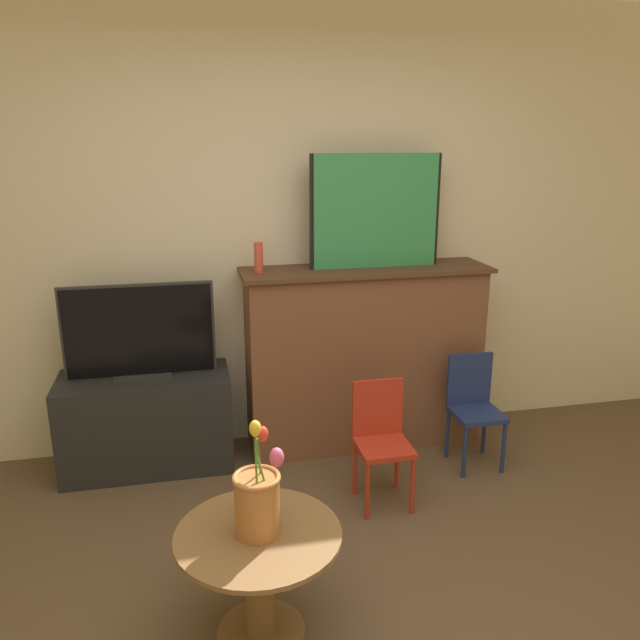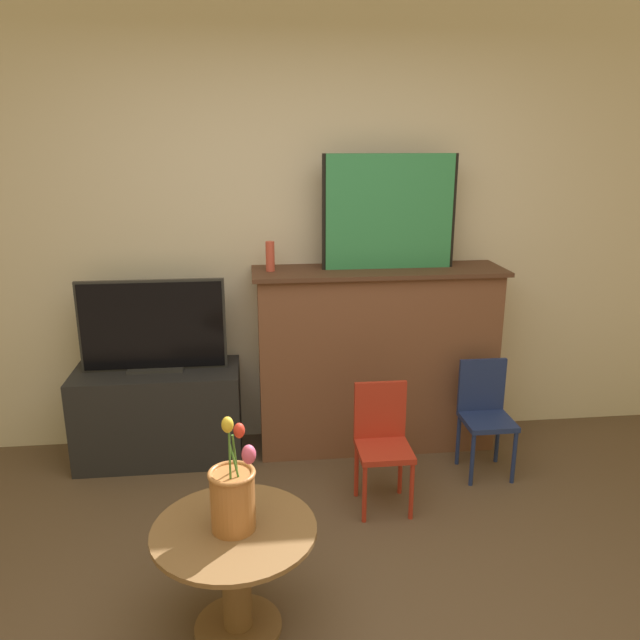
# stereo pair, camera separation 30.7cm
# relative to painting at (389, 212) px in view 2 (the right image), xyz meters

# --- Properties ---
(wall_back) EXTENTS (8.00, 0.06, 2.70)m
(wall_back) POSITION_rel_painting_xyz_m (-0.53, 0.22, -0.12)
(wall_back) COLOR beige
(wall_back) RESTS_ON ground
(fireplace_mantel) EXTENTS (1.51, 0.42, 1.14)m
(fireplace_mantel) POSITION_rel_painting_xyz_m (-0.06, -0.01, -0.89)
(fireplace_mantel) COLOR brown
(fireplace_mantel) RESTS_ON ground
(painting) EXTENTS (0.79, 0.03, 0.66)m
(painting) POSITION_rel_painting_xyz_m (0.00, 0.00, 0.00)
(painting) COLOR black
(painting) RESTS_ON fireplace_mantel
(mantel_candle) EXTENTS (0.05, 0.05, 0.17)m
(mantel_candle) POSITION_rel_painting_xyz_m (-0.70, -0.01, -0.25)
(mantel_candle) COLOR #CC4C3D
(mantel_candle) RESTS_ON fireplace_mantel
(tv_stand) EXTENTS (0.97, 0.43, 0.57)m
(tv_stand) POSITION_rel_painting_xyz_m (-1.39, -0.05, -1.19)
(tv_stand) COLOR #232326
(tv_stand) RESTS_ON ground
(tv_monitor) EXTENTS (0.84, 0.12, 0.54)m
(tv_monitor) POSITION_rel_painting_xyz_m (-1.39, -0.04, -0.64)
(tv_monitor) COLOR #2D2D2D
(tv_monitor) RESTS_ON tv_stand
(chair_red) EXTENTS (0.28, 0.28, 0.66)m
(chair_red) POSITION_rel_painting_xyz_m (-0.16, -0.69, -1.10)
(chair_red) COLOR #B22D1E
(chair_red) RESTS_ON ground
(chair_blue) EXTENTS (0.28, 0.28, 0.66)m
(chair_blue) POSITION_rel_painting_xyz_m (0.51, -0.41, -1.10)
(chair_blue) COLOR navy
(chair_blue) RESTS_ON ground
(side_table) EXTENTS (0.63, 0.63, 0.46)m
(side_table) POSITION_rel_painting_xyz_m (-0.91, -1.52, -1.17)
(side_table) COLOR brown
(side_table) RESTS_ON ground
(vase_tulips) EXTENTS (0.18, 0.18, 0.49)m
(vase_tulips) POSITION_rel_painting_xyz_m (-0.91, -1.52, -0.87)
(vase_tulips) COLOR #AD6B38
(vase_tulips) RESTS_ON side_table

